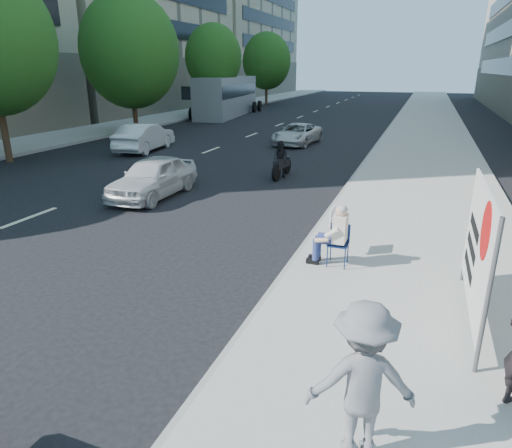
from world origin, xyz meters
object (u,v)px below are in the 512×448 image
at_px(jogger, 362,381).
at_px(white_sedan_mid, 144,137).
at_px(seated_protester, 334,231).
at_px(protest_banner, 477,247).
at_px(white_sedan_far, 297,134).
at_px(motorcycle, 281,161).
at_px(bus, 228,97).
at_px(white_sedan_near, 153,177).

relative_size(jogger, white_sedan_mid, 0.42).
distance_m(seated_protester, protest_banner, 2.91).
bearing_deg(seated_protester, jogger, -75.91).
height_order(jogger, white_sedan_mid, jogger).
relative_size(seated_protester, protest_banner, 0.43).
relative_size(white_sedan_far, motorcycle, 1.98).
bearing_deg(jogger, seated_protester, -93.56).
xyz_separation_m(protest_banner, bus, (-17.78, 31.23, 0.23)).
xyz_separation_m(protest_banner, white_sedan_far, (-7.61, 17.47, -0.84)).
distance_m(white_sedan_near, white_sedan_far, 12.35).
xyz_separation_m(protest_banner, motorcycle, (-6.03, 9.29, -0.76)).
bearing_deg(seated_protester, bus, 117.15).
relative_size(seated_protester, bus, 0.11).
bearing_deg(protest_banner, white_sedan_mid, 138.53).
relative_size(seated_protester, jogger, 0.74).
xyz_separation_m(white_sedan_near, motorcycle, (3.14, 4.08, -0.02)).
bearing_deg(motorcycle, bus, 122.93).
height_order(jogger, motorcycle, jogger).
bearing_deg(motorcycle, jogger, -64.74).
height_order(white_sedan_near, white_sedan_mid, white_sedan_mid).
xyz_separation_m(seated_protester, bus, (-15.29, 29.82, 0.76)).
height_order(seated_protester, white_sedan_near, seated_protester).
bearing_deg(jogger, white_sedan_near, -65.12).
height_order(protest_banner, white_sedan_mid, protest_banner).
relative_size(motorcycle, bus, 0.17).
bearing_deg(white_sedan_mid, seated_protester, 130.10).
height_order(seated_protester, bus, bus).
height_order(protest_banner, white_sedan_near, protest_banner).
distance_m(protest_banner, white_sedan_far, 19.07).
bearing_deg(white_sedan_far, protest_banner, -61.53).
height_order(seated_protester, motorcycle, seated_protester).
bearing_deg(protest_banner, white_sedan_far, 113.54).
xyz_separation_m(seated_protester, white_sedan_far, (-5.12, 16.05, -0.31)).
bearing_deg(jogger, motorcycle, -87.15).
xyz_separation_m(white_sedan_far, motorcycle, (1.58, -8.18, 0.07)).
distance_m(protest_banner, white_sedan_mid, 19.21).
bearing_deg(protest_banner, motorcycle, 122.97).
height_order(seated_protester, protest_banner, protest_banner).
distance_m(seated_protester, jogger, 4.95).
bearing_deg(white_sedan_far, seated_protester, -67.38).
height_order(jogger, white_sedan_far, jogger).
relative_size(white_sedan_near, white_sedan_far, 0.95).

